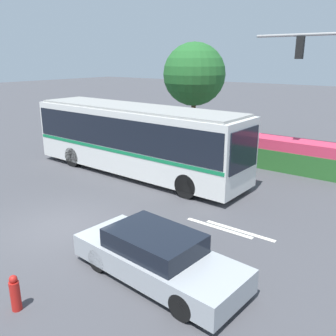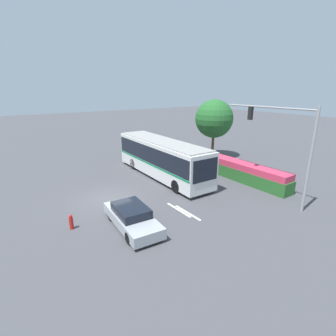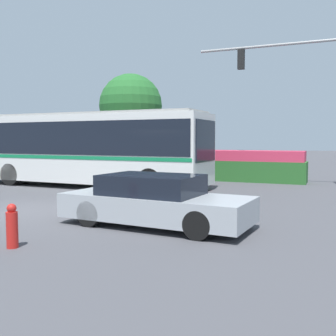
{
  "view_description": "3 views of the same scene",
  "coord_description": "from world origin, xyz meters",
  "px_view_note": "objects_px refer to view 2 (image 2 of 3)",
  "views": [
    {
      "loc": [
        9.38,
        -6.66,
        5.35
      ],
      "look_at": [
        0.89,
        4.61,
        1.06
      ],
      "focal_mm": 38.93,
      "sensor_mm": 36.0,
      "label": 1
    },
    {
      "loc": [
        15.87,
        -6.06,
        7.42
      ],
      "look_at": [
        0.52,
        4.74,
        1.56
      ],
      "focal_mm": 27.29,
      "sensor_mm": 36.0,
      "label": 2
    },
    {
      "loc": [
        8.29,
        -8.98,
        2.08
      ],
      "look_at": [
        3.25,
        2.95,
        1.15
      ],
      "focal_mm": 42.4,
      "sensor_mm": 36.0,
      "label": 3
    }
  ],
  "objects_px": {
    "city_bus": "(162,156)",
    "traffic_light_pole": "(287,138)",
    "sedan_foreground": "(132,217)",
    "street_tree_left": "(214,119)",
    "fire_hydrant": "(71,222)"
  },
  "relations": [
    {
      "from": "street_tree_left",
      "to": "fire_hydrant",
      "type": "bearing_deg",
      "value": -68.86
    },
    {
      "from": "city_bus",
      "to": "street_tree_left",
      "type": "bearing_deg",
      "value": 105.79
    },
    {
      "from": "sedan_foreground",
      "to": "traffic_light_pole",
      "type": "distance_m",
      "value": 10.79
    },
    {
      "from": "fire_hydrant",
      "to": "city_bus",
      "type": "bearing_deg",
      "value": 116.8
    },
    {
      "from": "city_bus",
      "to": "sedan_foreground",
      "type": "xyz_separation_m",
      "value": [
        6.26,
        -6.19,
        -1.24
      ]
    },
    {
      "from": "traffic_light_pole",
      "to": "fire_hydrant",
      "type": "bearing_deg",
      "value": 69.96
    },
    {
      "from": "street_tree_left",
      "to": "fire_hydrant",
      "type": "height_order",
      "value": "street_tree_left"
    },
    {
      "from": "traffic_light_pole",
      "to": "fire_hydrant",
      "type": "height_order",
      "value": "traffic_light_pole"
    },
    {
      "from": "street_tree_left",
      "to": "city_bus",
      "type": "bearing_deg",
      "value": -75.58
    },
    {
      "from": "city_bus",
      "to": "traffic_light_pole",
      "type": "distance_m",
      "value": 10.11
    },
    {
      "from": "traffic_light_pole",
      "to": "fire_hydrant",
      "type": "xyz_separation_m",
      "value": [
        -4.57,
        -12.52,
        -4.01
      ]
    },
    {
      "from": "sedan_foreground",
      "to": "fire_hydrant",
      "type": "bearing_deg",
      "value": -116.62
    },
    {
      "from": "city_bus",
      "to": "sedan_foreground",
      "type": "distance_m",
      "value": 8.89
    },
    {
      "from": "city_bus",
      "to": "fire_hydrant",
      "type": "distance_m",
      "value": 10.22
    },
    {
      "from": "city_bus",
      "to": "fire_hydrant",
      "type": "height_order",
      "value": "city_bus"
    }
  ]
}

